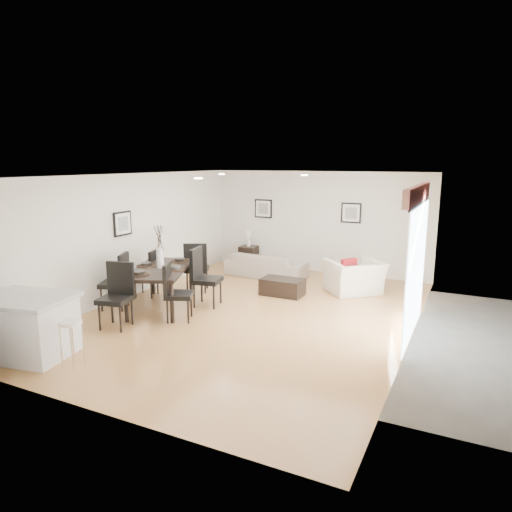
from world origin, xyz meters
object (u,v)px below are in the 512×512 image
at_px(armchair, 354,277).
at_px(dining_chair_enear, 174,289).
at_px(dining_chair_wnear, 119,278).
at_px(sofa, 266,265).
at_px(side_table, 249,256).
at_px(kitchen_island, 27,326).
at_px(dining_chair_efar, 202,274).
at_px(dining_chair_head, 118,291).
at_px(dining_table, 161,272).
at_px(coffee_table, 282,287).
at_px(dining_chair_wfar, 150,271).
at_px(bar_stool, 71,328).
at_px(dining_chair_foot, 196,265).

relative_size(armchair, dining_chair_enear, 1.06).
bearing_deg(dining_chair_wnear, sofa, 133.10).
relative_size(side_table, kitchen_island, 0.39).
height_order(dining_chair_wnear, dining_chair_efar, dining_chair_efar).
height_order(armchair, dining_chair_head, dining_chair_head).
bearing_deg(dining_table, dining_chair_head, -114.15).
xyz_separation_m(dining_table, side_table, (-0.05, 4.05, -0.45)).
height_order(armchair, coffee_table, armchair).
relative_size(dining_chair_wfar, dining_chair_efar, 0.86).
relative_size(dining_table, coffee_table, 2.39).
relative_size(sofa, dining_table, 0.94).
relative_size(sofa, dining_chair_efar, 1.74).
relative_size(armchair, kitchen_island, 0.76).
height_order(dining_chair_enear, side_table, dining_chair_enear).
bearing_deg(armchair, kitchen_island, 14.00).
distance_m(dining_chair_efar, side_table, 3.67).
bearing_deg(sofa, bar_stool, 90.19).
bearing_deg(dining_chair_enear, sofa, -28.15).
bearing_deg(dining_chair_wnear, dining_chair_enear, 63.24).
xyz_separation_m(armchair, bar_stool, (-2.73, -5.61, 0.23)).
distance_m(sofa, armchair, 2.48).
bearing_deg(dining_chair_wfar, coffee_table, 102.33).
xyz_separation_m(dining_table, dining_chair_wnear, (-0.71, -0.46, -0.11)).
relative_size(dining_chair_wfar, coffee_table, 1.12).
height_order(sofa, dining_chair_efar, dining_chair_efar).
distance_m(sofa, dining_chair_foot, 2.18).
bearing_deg(dining_chair_wfar, armchair, 103.64).
xyz_separation_m(sofa, dining_table, (-0.89, -3.23, 0.44)).
relative_size(dining_chair_efar, dining_chair_foot, 1.04).
distance_m(dining_table, side_table, 4.08).
relative_size(dining_table, dining_chair_wnear, 1.94).
bearing_deg(dining_chair_head, dining_chair_foot, 76.34).
xyz_separation_m(dining_chair_wnear, side_table, (0.66, 4.51, -0.34)).
distance_m(dining_chair_head, kitchen_island, 1.66).
distance_m(dining_table, dining_chair_head, 1.24).
bearing_deg(coffee_table, dining_chair_efar, -129.92).
height_order(sofa, side_table, sofa).
height_order(dining_chair_head, bar_stool, dining_chair_head).
distance_m(sofa, dining_chair_head, 4.56).
bearing_deg(dining_chair_head, kitchen_island, -113.78).
height_order(dining_table, dining_chair_foot, dining_chair_foot).
bearing_deg(coffee_table, dining_chair_enear, -115.54).
distance_m(sofa, dining_chair_wfar, 3.15).
bearing_deg(coffee_table, armchair, 31.82).
relative_size(sofa, bar_stool, 2.96).
bearing_deg(dining_chair_efar, dining_chair_wnear, 112.28).
distance_m(dining_chair_efar, dining_chair_head, 1.85).
bearing_deg(bar_stool, dining_chair_foot, 97.50).
bearing_deg(armchair, coffee_table, -11.48).
height_order(dining_chair_foot, kitchen_island, dining_chair_foot).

